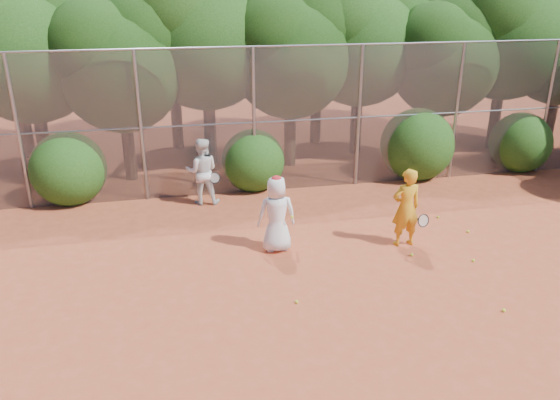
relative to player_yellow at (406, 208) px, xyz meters
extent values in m
plane|color=#A64225|center=(-1.74, -1.96, -0.91)|extent=(80.00, 80.00, 0.00)
cylinder|color=gray|center=(-8.74, 4.04, 1.09)|extent=(0.09, 0.09, 4.00)
cylinder|color=gray|center=(-5.74, 4.04, 1.09)|extent=(0.09, 0.09, 4.00)
cylinder|color=gray|center=(-2.74, 4.04, 1.09)|extent=(0.09, 0.09, 4.00)
cylinder|color=gray|center=(0.26, 4.04, 1.09)|extent=(0.09, 0.09, 4.00)
cylinder|color=gray|center=(3.26, 4.04, 1.09)|extent=(0.09, 0.09, 4.00)
cylinder|color=gray|center=(6.26, 4.04, 1.09)|extent=(0.09, 0.09, 4.00)
cylinder|color=gray|center=(-1.74, 4.04, 3.09)|extent=(20.00, 0.05, 0.05)
cylinder|color=gray|center=(-1.74, 4.04, 1.09)|extent=(20.00, 0.04, 0.04)
cube|color=slate|center=(-1.74, 4.04, 1.09)|extent=(20.00, 0.02, 4.00)
cylinder|color=black|center=(-8.74, 6.54, 0.35)|extent=(0.38, 0.38, 2.52)
sphere|color=#1A4411|center=(-8.74, 6.54, 2.82)|extent=(4.03, 4.03, 4.03)
sphere|color=#1A4411|center=(-7.94, 6.94, 3.83)|extent=(3.23, 3.23, 3.23)
cylinder|color=black|center=(-6.24, 5.84, 0.18)|extent=(0.36, 0.36, 2.17)
sphere|color=black|center=(-6.24, 5.84, 2.31)|extent=(3.47, 3.47, 3.47)
sphere|color=black|center=(-5.55, 6.19, 3.17)|extent=(2.78, 2.78, 2.78)
sphere|color=black|center=(-6.85, 5.58, 3.00)|extent=(2.60, 2.60, 2.60)
cylinder|color=black|center=(-3.74, 6.84, 0.42)|extent=(0.39, 0.39, 2.66)
sphere|color=#1A4411|center=(-3.74, 6.84, 3.03)|extent=(4.26, 4.26, 4.26)
sphere|color=#1A4411|center=(-2.89, 7.27, 4.09)|extent=(3.40, 3.40, 3.40)
sphere|color=#1A4411|center=(-4.49, 6.52, 3.88)|extent=(3.19, 3.19, 3.19)
cylinder|color=black|center=(-1.24, 6.24, 0.23)|extent=(0.37, 0.37, 2.27)
sphere|color=black|center=(-1.24, 6.24, 2.46)|extent=(3.64, 3.64, 3.64)
sphere|color=black|center=(-0.52, 6.60, 3.37)|extent=(2.91, 2.91, 2.91)
sphere|color=black|center=(-1.88, 5.97, 3.19)|extent=(2.73, 2.73, 2.73)
cylinder|color=black|center=(1.26, 7.04, 0.32)|extent=(0.38, 0.38, 2.45)
sphere|color=#1A4411|center=(1.26, 7.04, 2.72)|extent=(3.92, 3.92, 3.92)
sphere|color=#1A4411|center=(2.04, 7.43, 3.70)|extent=(3.14, 3.14, 3.14)
sphere|color=#1A4411|center=(0.57, 6.75, 3.50)|extent=(2.94, 2.94, 2.94)
cylinder|color=black|center=(3.76, 6.04, 0.14)|extent=(0.36, 0.36, 2.10)
sphere|color=black|center=(3.76, 6.04, 2.20)|extent=(3.36, 3.36, 3.36)
sphere|color=black|center=(4.43, 6.38, 3.04)|extent=(2.69, 2.69, 2.69)
sphere|color=black|center=(3.17, 5.79, 2.87)|extent=(2.52, 2.52, 2.52)
cylinder|color=black|center=(6.26, 6.64, 0.39)|extent=(0.39, 0.39, 2.59)
sphere|color=#1A4411|center=(6.26, 6.64, 2.93)|extent=(4.14, 4.14, 4.14)
sphere|color=#1A4411|center=(7.09, 7.06, 3.96)|extent=(3.32, 3.32, 3.32)
sphere|color=#1A4411|center=(5.53, 6.33, 3.76)|extent=(3.11, 3.11, 3.11)
cylinder|color=black|center=(8.26, 6.34, 0.25)|extent=(0.37, 0.37, 2.31)
sphere|color=black|center=(7.61, 6.06, 3.25)|extent=(2.77, 2.77, 2.77)
cylinder|color=black|center=(-9.74, 8.84, 0.41)|extent=(0.39, 0.39, 2.62)
sphere|color=#1A4411|center=(-9.74, 8.84, 2.98)|extent=(4.20, 4.20, 4.20)
sphere|color=#1A4411|center=(-8.90, 9.26, 4.03)|extent=(3.36, 3.36, 3.36)
cylinder|color=black|center=(-4.74, 9.04, 0.49)|extent=(0.40, 0.40, 2.80)
sphere|color=#1A4411|center=(-4.74, 9.04, 3.24)|extent=(4.48, 4.48, 4.48)
cylinder|color=black|center=(0.26, 8.64, 0.35)|extent=(0.38, 0.38, 2.52)
sphere|color=#1A4411|center=(0.26, 8.64, 2.82)|extent=(4.03, 4.03, 4.03)
sphere|color=#1A4411|center=(1.06, 9.04, 3.83)|extent=(3.23, 3.23, 3.23)
sphere|color=#1A4411|center=(-0.45, 8.34, 3.63)|extent=(3.02, 3.02, 3.02)
cylinder|color=black|center=(4.76, 9.24, 0.46)|extent=(0.40, 0.40, 2.73)
sphere|color=#1A4411|center=(4.76, 9.24, 3.13)|extent=(4.37, 4.37, 4.37)
sphere|color=#1A4411|center=(3.99, 8.91, 4.01)|extent=(3.28, 3.28, 3.28)
sphere|color=#1A4411|center=(-7.74, 4.34, 0.09)|extent=(2.00, 2.00, 2.00)
sphere|color=#1A4411|center=(-2.74, 4.34, -0.01)|extent=(1.80, 1.80, 1.80)
sphere|color=#1A4411|center=(2.26, 4.34, 0.19)|extent=(2.20, 2.20, 2.20)
sphere|color=#1A4411|center=(5.76, 4.34, 0.04)|extent=(1.90, 1.90, 1.90)
imported|color=orange|center=(0.00, 0.00, 0.00)|extent=(0.69, 0.47, 1.81)
torus|color=black|center=(0.35, -0.20, -0.26)|extent=(0.32, 0.15, 0.30)
cylinder|color=black|center=(0.30, 0.01, -0.30)|extent=(0.09, 0.28, 0.09)
imported|color=white|center=(-2.86, 0.34, -0.05)|extent=(0.85, 0.57, 1.72)
ellipsoid|color=red|center=(-2.86, 0.34, 0.77)|extent=(0.22, 0.22, 0.13)
sphere|color=#C4E028|center=(-2.56, 0.14, -0.06)|extent=(0.07, 0.07, 0.07)
imported|color=white|center=(-4.25, 3.44, -0.01)|extent=(0.95, 0.78, 1.79)
torus|color=black|center=(-3.95, 3.14, -0.11)|extent=(0.33, 0.22, 0.29)
cylinder|color=black|center=(-3.89, 3.34, -0.18)|extent=(0.12, 0.27, 0.13)
sphere|color=#C4E028|center=(-0.04, -0.58, -0.87)|extent=(0.07, 0.07, 0.07)
sphere|color=#C4E028|center=(1.78, 0.27, -0.87)|extent=(0.07, 0.07, 0.07)
sphere|color=#C4E028|center=(0.68, -2.93, -0.87)|extent=(0.07, 0.07, 0.07)
sphere|color=#C4E028|center=(1.14, -1.09, -0.87)|extent=(0.07, 0.07, 0.07)
sphere|color=#C4E028|center=(-2.93, -1.90, -0.87)|extent=(0.07, 0.07, 0.07)
sphere|color=#C4E028|center=(1.47, 1.19, -0.87)|extent=(0.07, 0.07, 0.07)
camera|label=1|loc=(-4.99, -10.35, 4.67)|focal=35.00mm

